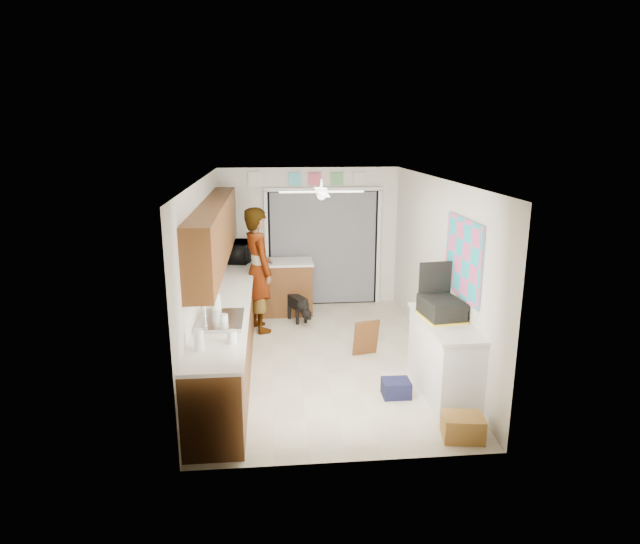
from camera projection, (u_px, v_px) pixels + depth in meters
name	position (u px, v px, depth m)	size (l,w,h in m)	color
floor	(323.00, 357.00, 7.59)	(5.00, 5.00, 0.00)	beige
ceiling	(323.00, 180.00, 6.96)	(5.00, 5.00, 0.00)	white
wall_back	(309.00, 237.00, 9.68)	(3.20, 3.20, 0.00)	silver
wall_front	(350.00, 342.00, 4.87)	(3.20, 3.20, 0.00)	silver
wall_left	(204.00, 275.00, 7.13)	(5.00, 5.00, 0.00)	silver
wall_right	(437.00, 270.00, 7.42)	(5.00, 5.00, 0.00)	silver
left_base_cabinets	(229.00, 331.00, 7.36)	(0.60, 4.80, 0.90)	#5D3516
left_countertop	(228.00, 298.00, 7.24)	(0.62, 4.80, 0.04)	white
upper_cabinets	(215.00, 232.00, 7.20)	(0.32, 4.00, 0.80)	#5D3516
sink_basin	(222.00, 321.00, 6.27)	(0.50, 0.76, 0.06)	silver
faucet	(205.00, 314.00, 6.23)	(0.03, 0.03, 0.22)	silver
peninsula_base	(283.00, 288.00, 9.36)	(1.00, 0.60, 0.90)	#5D3516
peninsula_top	(283.00, 262.00, 9.24)	(1.04, 0.64, 0.04)	white
back_opening_recess	(323.00, 248.00, 9.73)	(2.00, 0.06, 2.10)	black
curtain_panel	(323.00, 249.00, 9.69)	(1.90, 0.03, 2.05)	slate
door_trim_left	(267.00, 250.00, 9.61)	(0.06, 0.04, 2.10)	white
door_trim_right	(378.00, 248.00, 9.79)	(0.06, 0.04, 2.10)	white
door_trim_head	(323.00, 189.00, 9.43)	(2.10, 0.04, 0.06)	white
header_frame_1	(295.00, 179.00, 9.36)	(0.22, 0.02, 0.22)	#53C1DE
header_frame_2	(315.00, 179.00, 9.40)	(0.22, 0.02, 0.22)	#DC526B
header_frame_3	(337.00, 179.00, 9.43)	(0.22, 0.02, 0.22)	#5EA465
header_frame_4	(360.00, 179.00, 9.47)	(0.22, 0.02, 0.22)	silver
route66_sign	(255.00, 179.00, 9.30)	(0.22, 0.02, 0.26)	silver
right_counter_base	(444.00, 359.00, 6.44)	(0.50, 1.40, 0.90)	white
right_counter_top	(445.00, 322.00, 6.32)	(0.54, 1.44, 0.04)	white
abstract_painting	(463.00, 258.00, 6.35)	(0.03, 1.15, 0.95)	#DF528C
ceiling_fan	(321.00, 192.00, 7.20)	(1.14, 1.14, 0.24)	white
microwave	(239.00, 252.00, 9.17)	(0.62, 0.42, 0.34)	black
soap_bottle	(216.00, 300.00, 6.56)	(0.13, 0.13, 0.33)	silver
jar_a	(232.00, 337.00, 5.63)	(0.10, 0.10, 0.14)	silver
jar_b	(224.00, 320.00, 6.15)	(0.09, 0.09, 0.13)	silver
paper_towel_roll	(199.00, 340.00, 5.44)	(0.10, 0.10, 0.22)	white
suitcase	(441.00, 308.00, 6.40)	(0.41, 0.55, 0.24)	black
suitcase_rim	(441.00, 317.00, 6.43)	(0.44, 0.58, 0.02)	yellow
suitcase_lid	(435.00, 281.00, 6.62)	(0.42, 0.03, 0.50)	black
cardboard_box	(463.00, 427.00, 5.55)	(0.42, 0.31, 0.26)	#B68739
navy_crate	(396.00, 388.00, 6.46)	(0.33, 0.28, 0.20)	#141633
cabinet_door_panel	(366.00, 338.00, 7.58)	(0.36, 0.03, 0.55)	#5D3516
man	(258.00, 270.00, 8.42)	(0.72, 0.48, 1.99)	white
dog	(297.00, 307.00, 9.00)	(0.26, 0.62, 0.49)	black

